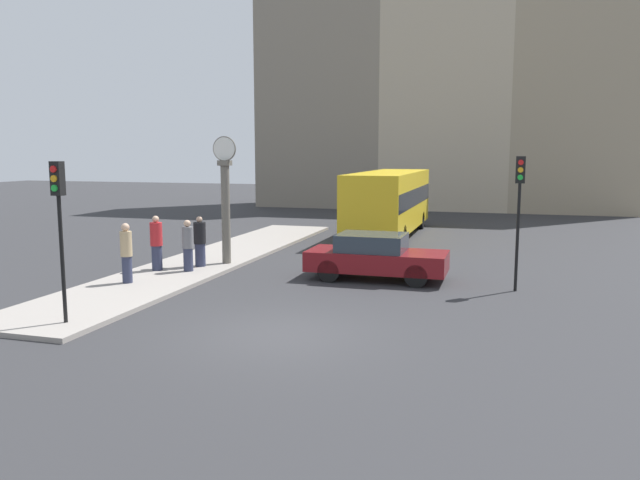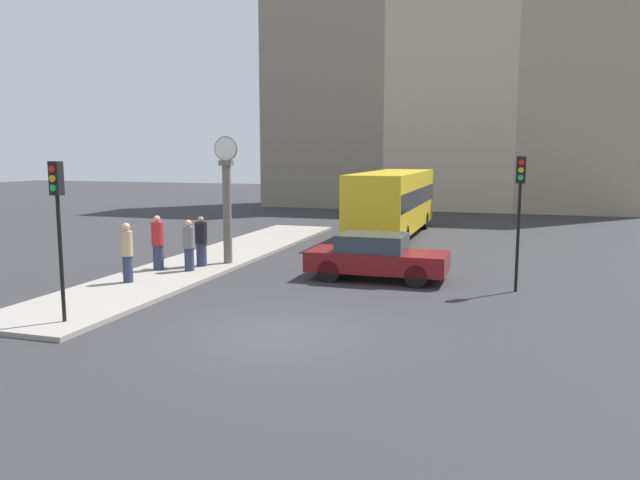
# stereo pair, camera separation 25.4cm
# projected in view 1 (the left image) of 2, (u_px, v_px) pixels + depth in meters

# --- Properties ---
(ground_plane) EXTENTS (120.00, 120.00, 0.00)m
(ground_plane) POSITION_uv_depth(u_px,v_px,m) (279.00, 334.00, 13.80)
(ground_plane) COLOR #2D2D30
(sidewalk_corner) EXTENTS (3.11, 20.41, 0.12)m
(sidewalk_corner) POSITION_uv_depth(u_px,v_px,m) (213.00, 259.00, 23.17)
(sidewalk_corner) COLOR gray
(sidewalk_corner) RESTS_ON ground_plane
(building_row) EXTENTS (25.77, 5.00, 20.00)m
(building_row) POSITION_uv_depth(u_px,v_px,m) (437.00, 78.00, 43.23)
(building_row) COLOR gray
(building_row) RESTS_ON ground_plane
(sedan_car) EXTENTS (4.35, 1.83, 1.45)m
(sedan_car) POSITION_uv_depth(u_px,v_px,m) (376.00, 256.00, 19.59)
(sedan_car) COLOR maroon
(sedan_car) RESTS_ON ground_plane
(bus_distant) EXTENTS (2.54, 9.97, 3.05)m
(bus_distant) POSITION_uv_depth(u_px,v_px,m) (389.00, 200.00, 29.81)
(bus_distant) COLOR gold
(bus_distant) RESTS_ON ground_plane
(traffic_light_near) EXTENTS (0.26, 0.24, 3.67)m
(traffic_light_near) POSITION_uv_depth(u_px,v_px,m) (59.00, 208.00, 13.92)
(traffic_light_near) COLOR black
(traffic_light_near) RESTS_ON sidewalk_corner
(traffic_light_far) EXTENTS (0.26, 0.24, 3.88)m
(traffic_light_far) POSITION_uv_depth(u_px,v_px,m) (519.00, 195.00, 17.68)
(traffic_light_far) COLOR black
(traffic_light_far) RESTS_ON ground_plane
(street_clock) EXTENTS (0.85, 0.39, 4.41)m
(street_clock) POSITION_uv_depth(u_px,v_px,m) (226.00, 201.00, 21.60)
(street_clock) COLOR #666056
(street_clock) RESTS_ON sidewalk_corner
(pedestrian_black_jacket) EXTENTS (0.41, 0.41, 1.72)m
(pedestrian_black_jacket) POSITION_uv_depth(u_px,v_px,m) (200.00, 242.00, 21.19)
(pedestrian_black_jacket) COLOR #2D334C
(pedestrian_black_jacket) RESTS_ON sidewalk_corner
(pedestrian_grey_jacket) EXTENTS (0.37, 0.37, 1.68)m
(pedestrian_grey_jacket) POSITION_uv_depth(u_px,v_px,m) (188.00, 246.00, 20.34)
(pedestrian_grey_jacket) COLOR #2D334C
(pedestrian_grey_jacket) RESTS_ON sidewalk_corner
(pedestrian_red_top) EXTENTS (0.40, 0.40, 1.81)m
(pedestrian_red_top) POSITION_uv_depth(u_px,v_px,m) (156.00, 243.00, 20.47)
(pedestrian_red_top) COLOR #2D334C
(pedestrian_red_top) RESTS_ON sidewalk_corner
(pedestrian_tan_coat) EXTENTS (0.34, 0.34, 1.79)m
(pedestrian_tan_coat) POSITION_uv_depth(u_px,v_px,m) (126.00, 253.00, 18.49)
(pedestrian_tan_coat) COLOR #2D334C
(pedestrian_tan_coat) RESTS_ON sidewalk_corner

